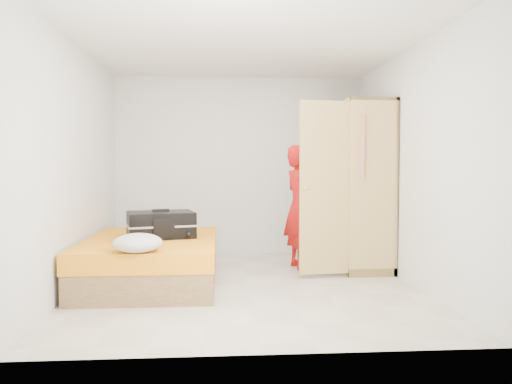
{
  "coord_description": "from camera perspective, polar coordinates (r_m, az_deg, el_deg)",
  "views": [
    {
      "loc": [
        -0.29,
        -5.36,
        1.3
      ],
      "look_at": [
        0.13,
        0.42,
        1.0
      ],
      "focal_mm": 35.0,
      "sensor_mm": 36.0,
      "label": 1
    }
  ],
  "objects": [
    {
      "name": "room",
      "position": [
        5.37,
        -1.08,
        2.96
      ],
      "size": [
        4.0,
        4.02,
        2.6
      ],
      "color": "beige",
      "rests_on": "ground"
    },
    {
      "name": "bed",
      "position": [
        5.73,
        -11.82,
        -7.64
      ],
      "size": [
        1.42,
        2.02,
        0.5
      ],
      "color": "#9C7E47",
      "rests_on": "ground"
    },
    {
      "name": "wardrobe",
      "position": [
        6.46,
        11.47,
        0.23
      ],
      "size": [
        1.17,
        1.24,
        2.1
      ],
      "color": "tan",
      "rests_on": "ground"
    },
    {
      "name": "person",
      "position": [
        6.38,
        4.98,
        -1.7
      ],
      "size": [
        0.49,
        0.64,
        1.57
      ],
      "primitive_type": "imported",
      "rotation": [
        0.0,
        0.0,
        1.78
      ],
      "color": "red",
      "rests_on": "ground"
    },
    {
      "name": "suitcase",
      "position": [
        5.72,
        -10.83,
        -3.68
      ],
      "size": [
        0.85,
        0.7,
        0.32
      ],
      "rotation": [
        0.0,
        0.0,
        0.25
      ],
      "color": "black",
      "rests_on": "bed"
    },
    {
      "name": "round_cushion",
      "position": [
        4.8,
        -13.37,
        -5.67
      ],
      "size": [
        0.46,
        0.46,
        0.17
      ],
      "primitive_type": "ellipsoid",
      "color": "beige",
      "rests_on": "bed"
    },
    {
      "name": "pillow",
      "position": [
        6.51,
        -9.72,
        -3.7
      ],
      "size": [
        0.59,
        0.4,
        0.1
      ],
      "primitive_type": "cube",
      "rotation": [
        0.0,
        0.0,
        0.26
      ],
      "color": "beige",
      "rests_on": "bed"
    }
  ]
}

